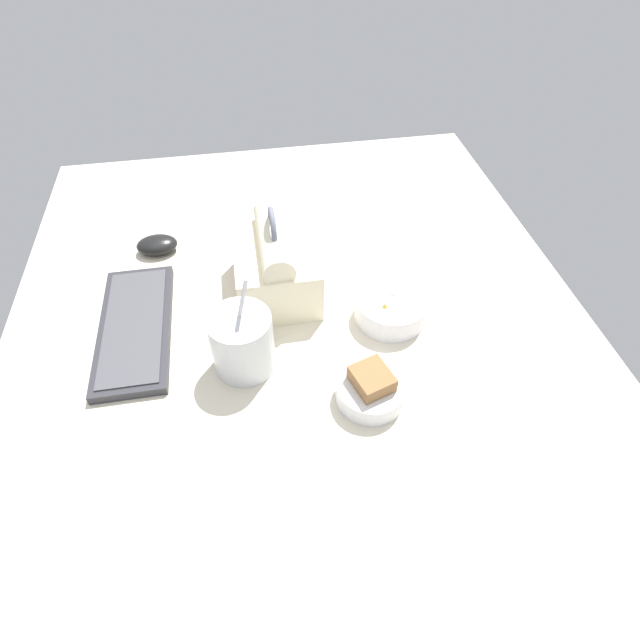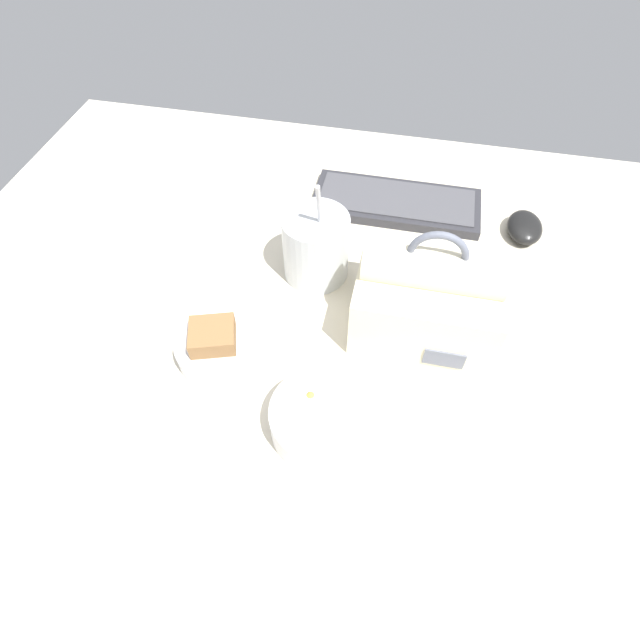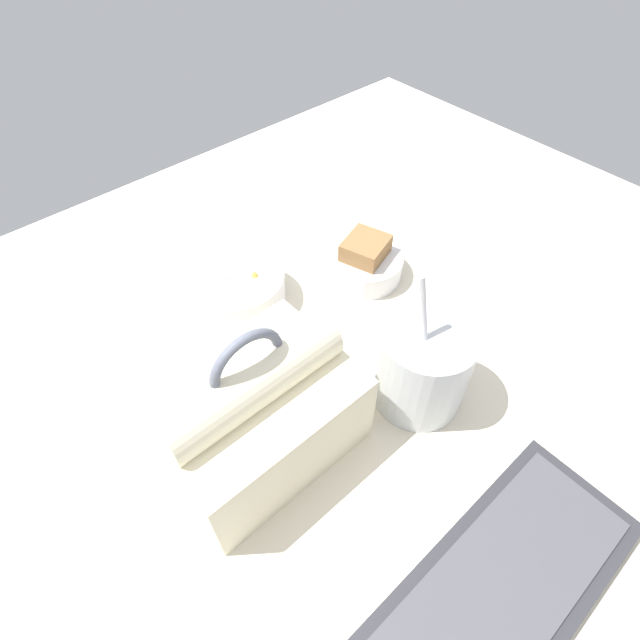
{
  "view_description": "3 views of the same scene",
  "coord_description": "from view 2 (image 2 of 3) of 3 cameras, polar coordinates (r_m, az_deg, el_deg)",
  "views": [
    {
      "loc": [
        -60.33,
        7.09,
        71.69
      ],
      "look_at": [
        -1.28,
        -3.01,
        7.0
      ],
      "focal_mm": 28.0,
      "sensor_mm": 36.0,
      "label": 1
    },
    {
      "loc": [
        7.79,
        -46.11,
        63.34
      ],
      "look_at": [
        -1.28,
        -3.01,
        7.0
      ],
      "focal_mm": 28.0,
      "sensor_mm": 36.0,
      "label": 2
    },
    {
      "loc": [
        26.51,
        28.37,
        54.42
      ],
      "look_at": [
        -1.28,
        -3.01,
        7.0
      ],
      "focal_mm": 28.0,
      "sensor_mm": 36.0,
      "label": 3
    }
  ],
  "objects": [
    {
      "name": "desk_surface",
      "position": [
        0.78,
        1.38,
        -1.17
      ],
      "size": [
        140.0,
        110.0,
        2.0
      ],
      "color": "beige",
      "rests_on": "ground"
    },
    {
      "name": "keyboard",
      "position": [
        0.98,
        8.69,
        13.12
      ],
      "size": [
        31.07,
        12.77,
        2.1
      ],
      "color": "#2D2D33",
      "rests_on": "desk_surface"
    },
    {
      "name": "lunch_bag",
      "position": [
        0.74,
        12.13,
        2.62
      ],
      "size": [
        20.46,
        15.65,
        18.94
      ],
      "color": "#EFE5C1",
      "rests_on": "desk_surface"
    },
    {
      "name": "soup_cup",
      "position": [
        0.8,
        -0.48,
        8.47
      ],
      "size": [
        10.62,
        10.62,
        19.2
      ],
      "color": "silver",
      "rests_on": "desk_surface"
    },
    {
      "name": "bento_bowl_sandwich",
      "position": [
        0.73,
        -11.84,
        -3.03
      ],
      "size": [
        11.43,
        11.43,
        6.56
      ],
      "color": "silver",
      "rests_on": "desk_surface"
    },
    {
      "name": "bento_bowl_snacks",
      "position": [
        0.66,
        0.19,
        -11.18
      ],
      "size": [
        13.47,
        13.47,
        6.01
      ],
      "color": "silver",
      "rests_on": "desk_surface"
    },
    {
      "name": "computer_mouse",
      "position": [
        0.97,
        22.34,
        9.78
      ],
      "size": [
        6.11,
        8.65,
        3.45
      ],
      "color": "black",
      "rests_on": "desk_surface"
    }
  ]
}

